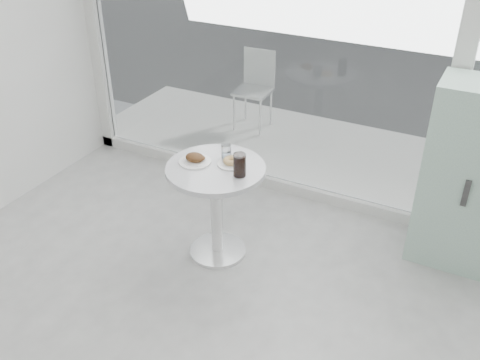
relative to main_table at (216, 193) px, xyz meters
The scene contains 10 objects.
storefront 1.70m from the main_table, 62.44° to the left, with size 5.00×0.14×3.00m.
main_table is the anchor object (origin of this frame).
patio_deck 2.03m from the main_table, 75.26° to the left, with size 5.60×1.60×0.05m, color beige.
mint_cabinet 1.82m from the main_table, 25.84° to the left, with size 0.65×0.46×1.41m.
patio_chair 2.27m from the main_table, 108.52° to the left, with size 0.39×0.39×0.85m.
plate_fritter 0.29m from the main_table, behind, with size 0.23×0.23×0.07m.
plate_donut 0.27m from the main_table, 43.56° to the left, with size 0.21×0.21×0.05m.
water_tumbler_a 0.30m from the main_table, 83.15° to the left, with size 0.07×0.07×0.11m.
water_tumbler_b 0.31m from the main_table, 88.53° to the left, with size 0.07×0.07×0.11m.
cola_glass 0.37m from the main_table, ahead, with size 0.09×0.09×0.17m.
Camera 1 is at (1.17, -0.96, 2.65)m, focal length 40.00 mm.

